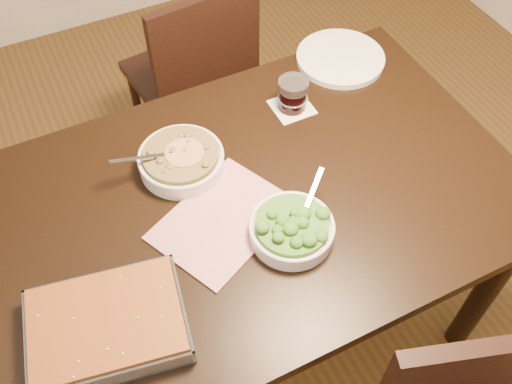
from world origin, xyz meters
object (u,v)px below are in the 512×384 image
Objects in this scene: stew_bowl at (181,160)px; chair_far at (196,73)px; table at (252,217)px; wine_tumbler at (293,94)px; baking_dish at (107,325)px; dinner_plate at (340,58)px; broccoli_bowl at (292,229)px.

chair_far is (0.28, 0.63, -0.29)m from stew_bowl.
table is 14.50× the size of wine_tumbler.
baking_dish reaches higher than table.
table is 5.06× the size of dinner_plate.
dinner_plate is at bearing 17.48° from stew_bowl.
stew_bowl is at bearing 59.95° from chair_far.
baking_dish is 0.43× the size of chair_far.
stew_bowl is 0.48m from baking_dish.
dinner_plate is (0.24, 0.12, -0.04)m from wine_tumbler.
stew_bowl reaches higher than baking_dish.
table is 6.73× the size of broccoli_bowl.
broccoli_bowl is at bearing -131.43° from dinner_plate.
table is 0.38m from wine_tumbler.
dinner_plate is (0.61, 0.19, -0.02)m from stew_bowl.
table is 0.83m from chair_far.
baking_dish is 1.34× the size of dinner_plate.
wine_tumbler is at bearing 93.33° from chair_far.
broccoli_bowl reaches higher than dinner_plate.
broccoli_bowl is 2.15× the size of wine_tumbler.
stew_bowl is (-0.12, 0.17, 0.13)m from table.
stew_bowl is 0.38m from wine_tumbler.
chair_far is at bearing 79.15° from table.
dinner_plate is at bearing 120.85° from chair_far.
chair_far is at bearing 127.18° from dinner_plate.
baking_dish is (-0.47, -0.04, 0.00)m from broccoli_bowl.
stew_bowl is at bearing 59.30° from baking_dish.
wine_tumbler is 0.11× the size of chair_far.
chair_far reaches higher than stew_bowl.
wine_tumbler is (0.25, 0.24, 0.15)m from table.
broccoli_bowl is 0.24× the size of chair_far.
wine_tumbler reaches higher than dinner_plate.
wine_tumbler reaches higher than broccoli_bowl.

